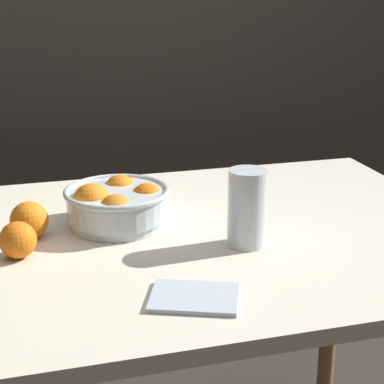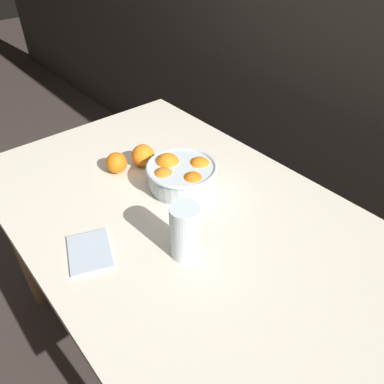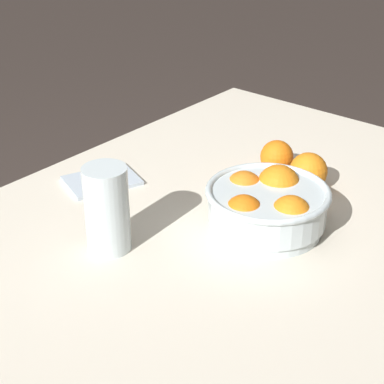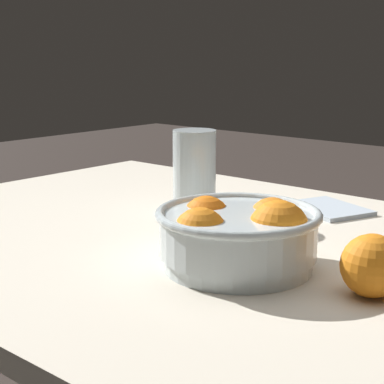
{
  "view_description": "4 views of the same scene",
  "coord_description": "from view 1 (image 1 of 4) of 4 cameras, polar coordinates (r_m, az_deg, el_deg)",
  "views": [
    {
      "loc": [
        -0.27,
        -1.18,
        1.27
      ],
      "look_at": [
        0.06,
        0.0,
        0.85
      ],
      "focal_mm": 60.0,
      "sensor_mm": 36.0,
      "label": 1
    },
    {
      "loc": [
        0.67,
        -0.51,
        1.49
      ],
      "look_at": [
        0.05,
        0.01,
        0.85
      ],
      "focal_mm": 35.0,
      "sensor_mm": 36.0,
      "label": 2
    },
    {
      "loc": [
        0.77,
        0.61,
        1.38
      ],
      "look_at": [
        0.02,
        -0.01,
        0.85
      ],
      "focal_mm": 60.0,
      "sensor_mm": 36.0,
      "label": 3
    },
    {
      "loc": [
        -0.57,
        0.74,
        1.05
      ],
      "look_at": [
        0.06,
        0.02,
        0.84
      ],
      "focal_mm": 60.0,
      "sensor_mm": 36.0,
      "label": 4
    }
  ],
  "objects": [
    {
      "name": "juice_glass",
      "position": [
        1.25,
        4.92,
        -1.72
      ],
      "size": [
        0.08,
        0.08,
        0.15
      ],
      "color": "#F4A314",
      "rests_on": "dining_table"
    },
    {
      "name": "dining_table",
      "position": [
        1.35,
        -2.61,
        -7.12
      ],
      "size": [
        1.32,
        0.85,
        0.76
      ],
      "color": "beige",
      "rests_on": "ground_plane"
    },
    {
      "name": "napkin",
      "position": [
        1.06,
        0.2,
        -9.35
      ],
      "size": [
        0.17,
        0.15,
        0.01
      ],
      "primitive_type": "cube",
      "rotation": [
        0.0,
        0.0,
        -0.37
      ],
      "color": "silver",
      "rests_on": "dining_table"
    },
    {
      "name": "orange_loose_front",
      "position": [
        1.24,
        -15.22,
        -4.14
      ],
      "size": [
        0.07,
        0.07,
        0.07
      ],
      "primitive_type": "sphere",
      "color": "orange",
      "rests_on": "dining_table"
    },
    {
      "name": "orange_loose_near_bowl",
      "position": [
        1.32,
        -14.27,
        -2.45
      ],
      "size": [
        0.08,
        0.08,
        0.08
      ],
      "primitive_type": "sphere",
      "color": "orange",
      "rests_on": "dining_table"
    },
    {
      "name": "fruit_bowl",
      "position": [
        1.35,
        -6.69,
        -1.07
      ],
      "size": [
        0.22,
        0.22,
        0.1
      ],
      "color": "silver",
      "rests_on": "dining_table"
    }
  ]
}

